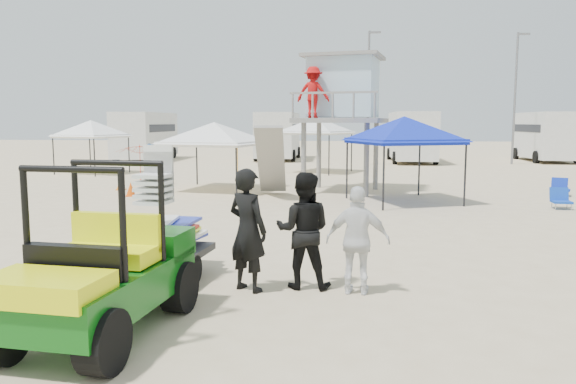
# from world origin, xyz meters

# --- Properties ---
(ground) EXTENTS (140.00, 140.00, 0.00)m
(ground) POSITION_xyz_m (0.00, 0.00, 0.00)
(ground) COLOR beige
(ground) RESTS_ON ground
(utility_cart) EXTENTS (1.68, 2.91, 2.10)m
(utility_cart) POSITION_xyz_m (-1.45, -1.14, 0.98)
(utility_cart) COLOR #0C5210
(utility_cart) RESTS_ON ground
(surf_trailer) EXTENTS (1.45, 2.38, 1.98)m
(surf_trailer) POSITION_xyz_m (-1.44, 1.20, 0.81)
(surf_trailer) COLOR black
(surf_trailer) RESTS_ON ground
(man_left) EXTENTS (0.84, 0.76, 1.93)m
(man_left) POSITION_xyz_m (0.08, 0.90, 0.96)
(man_left) COLOR black
(man_left) RESTS_ON ground
(man_mid) EXTENTS (0.93, 0.74, 1.85)m
(man_mid) POSITION_xyz_m (0.93, 1.15, 0.92)
(man_mid) COLOR black
(man_mid) RESTS_ON ground
(man_right) EXTENTS (1.01, 0.51, 1.67)m
(man_right) POSITION_xyz_m (1.78, 0.90, 0.83)
(man_right) COLOR white
(man_right) RESTS_ON ground
(lifeguard_tower) EXTENTS (3.67, 3.67, 4.98)m
(lifeguard_tower) POSITION_xyz_m (1.37, 13.71, 3.71)
(lifeguard_tower) COLOR gray
(lifeguard_tower) RESTS_ON ground
(canopy_blue) EXTENTS (3.85, 3.85, 3.21)m
(canopy_blue) POSITION_xyz_m (3.50, 11.00, 2.66)
(canopy_blue) COLOR black
(canopy_blue) RESTS_ON ground
(canopy_white_a) EXTENTS (3.88, 3.88, 3.01)m
(canopy_white_a) POSITION_xyz_m (-3.39, 13.65, 2.47)
(canopy_white_a) COLOR black
(canopy_white_a) RESTS_ON ground
(canopy_white_b) EXTENTS (3.42, 3.42, 3.11)m
(canopy_white_b) POSITION_xyz_m (-11.22, 19.95, 2.56)
(canopy_white_b) COLOR black
(canopy_white_b) RESTS_ON ground
(canopy_white_c) EXTENTS (3.95, 3.95, 3.27)m
(canopy_white_c) POSITION_xyz_m (0.12, 21.80, 2.72)
(canopy_white_c) COLOR black
(canopy_white_c) RESTS_ON ground
(umbrella_a) EXTENTS (2.04, 2.07, 1.72)m
(umbrella_a) POSITION_xyz_m (-6.84, 14.92, 0.86)
(umbrella_a) COLOR red
(umbrella_a) RESTS_ON ground
(umbrella_b) EXTENTS (3.02, 3.02, 1.94)m
(umbrella_b) POSITION_xyz_m (-3.28, 17.97, 0.97)
(umbrella_b) COLOR orange
(umbrella_b) RESTS_ON ground
(cone_near) EXTENTS (0.34, 0.34, 0.50)m
(cone_near) POSITION_xyz_m (-5.95, 11.56, 0.25)
(cone_near) COLOR #ED4F07
(cone_near) RESTS_ON ground
(cone_far) EXTENTS (0.34, 0.34, 0.50)m
(cone_far) POSITION_xyz_m (-7.04, 13.33, 0.25)
(cone_far) COLOR orange
(cone_far) RESTS_ON ground
(beach_chair_a) EXTENTS (0.59, 0.63, 0.64)m
(beach_chair_a) POSITION_xyz_m (-5.97, 15.30, 0.31)
(beach_chair_a) COLOR #0F18A9
(beach_chair_a) RESTS_ON ground
(beach_chair_b) EXTENTS (0.57, 0.61, 0.64)m
(beach_chair_b) POSITION_xyz_m (8.14, 10.07, 0.31)
(beach_chair_b) COLOR #103EB4
(beach_chair_b) RESTS_ON ground
(beach_chair_c) EXTENTS (0.70, 0.76, 0.64)m
(beach_chair_c) POSITION_xyz_m (9.29, 13.20, 0.31)
(beach_chair_c) COLOR #0F2BA8
(beach_chair_c) RESTS_ON ground
(rv_far_left) EXTENTS (2.64, 6.80, 3.25)m
(rv_far_left) POSITION_xyz_m (-12.00, 29.99, 1.80)
(rv_far_left) COLOR silver
(rv_far_left) RESTS_ON ground
(rv_mid_left) EXTENTS (2.65, 6.50, 3.25)m
(rv_mid_left) POSITION_xyz_m (-3.00, 31.49, 1.80)
(rv_mid_left) COLOR silver
(rv_mid_left) RESTS_ON ground
(rv_mid_right) EXTENTS (2.64, 7.00, 3.25)m
(rv_mid_right) POSITION_xyz_m (6.00, 29.99, 1.80)
(rv_mid_right) COLOR silver
(rv_mid_right) RESTS_ON ground
(rv_far_right) EXTENTS (2.64, 6.60, 3.25)m
(rv_far_right) POSITION_xyz_m (15.00, 31.49, 1.80)
(rv_far_right) COLOR silver
(rv_far_right) RESTS_ON ground
(light_pole_left) EXTENTS (0.14, 0.14, 8.00)m
(light_pole_left) POSITION_xyz_m (3.00, 27.00, 4.00)
(light_pole_left) COLOR slate
(light_pole_left) RESTS_ON ground
(light_pole_right) EXTENTS (0.14, 0.14, 8.00)m
(light_pole_right) POSITION_xyz_m (12.00, 28.50, 4.00)
(light_pole_right) COLOR slate
(light_pole_right) RESTS_ON ground
(distant_beachgoers) EXTENTS (6.29, 4.43, 1.86)m
(distant_beachgoers) POSITION_xyz_m (-5.19, 21.16, 0.86)
(distant_beachgoers) COLOR #658A52
(distant_beachgoers) RESTS_ON ground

